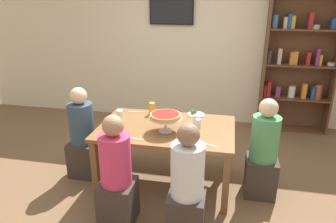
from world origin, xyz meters
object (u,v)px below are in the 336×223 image
object	(u,v)px
diner_head_west	(83,139)
deep_dish_pizza_stand	(165,117)
cutlery_knife_far	(136,139)
water_glass_clear_near	(198,124)
diner_head_east	(263,155)
water_glass_clear_spare	(196,120)
cutlery_knife_near	(120,136)
beer_glass_amber_tall	(152,109)
diner_near_left	(117,179)
cutlery_fork_far	(135,112)
salad_plate_near_diner	(195,114)
television	(171,11)
cutlery_fork_near	(210,145)
water_glass_clear_far	(120,115)
diner_near_right	(187,191)
dining_table	(166,134)
bookshelf	(298,64)
salad_plate_far_diner	(186,144)

from	to	relation	value
diner_head_west	deep_dish_pizza_stand	world-z (taller)	diner_head_west
diner_head_west	cutlery_knife_far	distance (m)	0.92
deep_dish_pizza_stand	water_glass_clear_near	world-z (taller)	deep_dish_pizza_stand
diner_head_east	water_glass_clear_spare	distance (m)	0.84
deep_dish_pizza_stand	water_glass_clear_spare	bearing A→B (deg)	42.37
diner_head_east	cutlery_knife_near	world-z (taller)	diner_head_east
beer_glass_amber_tall	cutlery_knife_near	distance (m)	0.72
beer_glass_amber_tall	cutlery_knife_near	size ratio (longest dim) A/B	0.86
diner_near_left	beer_glass_amber_tall	size ratio (longest dim) A/B	7.42
diner_near_left	deep_dish_pizza_stand	distance (m)	0.84
beer_glass_amber_tall	water_glass_clear_spare	world-z (taller)	beer_glass_amber_tall
water_glass_clear_spare	cutlery_fork_far	bearing A→B (deg)	163.61
diner_near_left	salad_plate_near_diner	size ratio (longest dim) A/B	5.28
diner_near_left	diner_head_west	xyz separation A→B (m)	(-0.72, 0.76, 0.00)
deep_dish_pizza_stand	cutlery_fork_far	distance (m)	0.74
water_glass_clear_near	cutlery_knife_far	size ratio (longest dim) A/B	0.61
television	diner_near_left	xyz separation A→B (m)	(0.02, -2.88, -1.42)
cutlery_knife_far	water_glass_clear_near	bearing A→B (deg)	42.18
cutlery_fork_near	water_glass_clear_near	bearing A→B (deg)	134.68
diner_head_east	cutlery_knife_near	size ratio (longest dim) A/B	6.39
beer_glass_amber_tall	water_glass_clear_far	size ratio (longest dim) A/B	1.41
beer_glass_amber_tall	diner_near_left	bearing A→B (deg)	-93.88
water_glass_clear_near	water_glass_clear_far	world-z (taller)	same
diner_near_right	water_glass_clear_far	world-z (taller)	diner_near_right
diner_head_west	salad_plate_near_diner	size ratio (longest dim) A/B	5.28
cutlery_fork_far	cutlery_knife_far	xyz separation A→B (m)	(0.24, -0.77, 0.00)
salad_plate_near_diner	cutlery_fork_far	xyz separation A→B (m)	(-0.77, -0.05, -0.01)
dining_table	bookshelf	xyz separation A→B (m)	(1.74, 2.02, 0.47)
cutlery_knife_near	diner_head_west	bearing A→B (deg)	158.43
bookshelf	cutlery_knife_near	size ratio (longest dim) A/B	12.29
dining_table	diner_head_east	world-z (taller)	diner_head_east
salad_plate_far_diner	water_glass_clear_far	world-z (taller)	water_glass_clear_far
television	diner_head_west	world-z (taller)	television
deep_dish_pizza_stand	diner_near_right	bearing A→B (deg)	-63.67
diner_head_east	water_glass_clear_near	distance (m)	0.79
salad_plate_near_diner	cutlery_knife_near	bearing A→B (deg)	-132.93
beer_glass_amber_tall	diner_head_west	bearing A→B (deg)	-155.43
television	water_glass_clear_near	bearing A→B (deg)	-71.16
deep_dish_pizza_stand	salad_plate_near_diner	size ratio (longest dim) A/B	1.68
cutlery_fork_far	water_glass_clear_near	bearing A→B (deg)	148.92
deep_dish_pizza_stand	salad_plate_near_diner	distance (m)	0.64
dining_table	salad_plate_far_diner	world-z (taller)	salad_plate_far_diner
cutlery_fork_near	cutlery_knife_far	distance (m)	0.77
diner_near_right	salad_plate_near_diner	xyz separation A→B (m)	(-0.08, 1.26, 0.27)
cutlery_fork_far	cutlery_fork_near	bearing A→B (deg)	135.06
cutlery_knife_near	diner_near_left	bearing A→B (deg)	-69.20
deep_dish_pizza_stand	dining_table	bearing A→B (deg)	97.80
water_glass_clear_far	cutlery_fork_near	world-z (taller)	water_glass_clear_far
salad_plate_near_diner	water_glass_clear_spare	distance (m)	0.29
diner_head_west	beer_glass_amber_tall	bearing A→B (deg)	24.57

